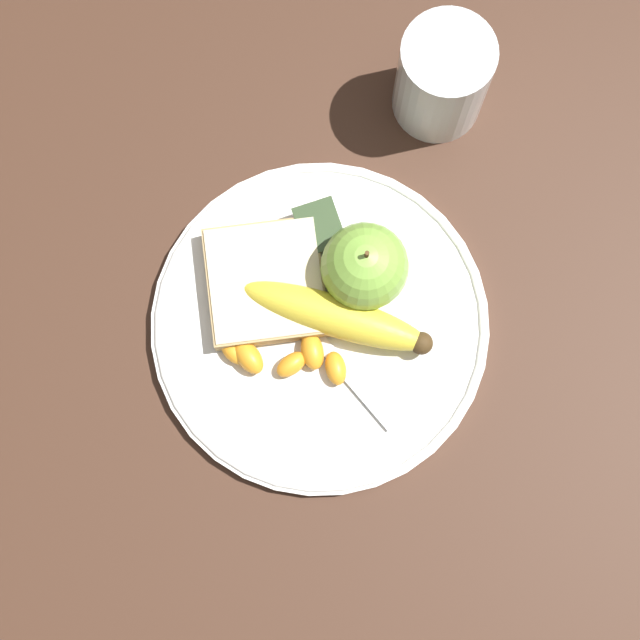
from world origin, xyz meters
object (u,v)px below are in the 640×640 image
apple (365,267)px  banana (338,318)px  fork (312,332)px  bread_slice (266,283)px  jam_packet (319,229)px  plate (320,325)px  juice_glass (442,79)px

apple → banana: (0.03, -0.03, -0.02)m
apple → fork: apple is taller
bread_slice → jam_packet: bearing=117.3°
apple → bread_slice: 0.09m
apple → bread_slice: (-0.02, -0.08, -0.03)m
banana → apple: bearing=131.9°
plate → jam_packet: size_ratio=6.55×
bread_slice → fork: 0.06m
banana → jam_packet: bearing=172.3°
juice_glass → apple: bearing=-41.1°
jam_packet → apple: bearing=24.9°
plate → banana: (0.00, 0.01, 0.02)m
fork → banana: bearing=-107.4°
plate → banana: 0.03m
bread_slice → jam_packet: 0.07m
fork → juice_glass: bearing=-67.8°
banana → fork: banana is taller
plate → bread_slice: 0.06m
bread_slice → jam_packet: (-0.03, 0.06, -0.00)m
jam_packet → banana: bearing=-7.7°
plate → jam_packet: 0.08m
banana → plate: bearing=-99.0°
banana → fork: 0.03m
fork → jam_packet: jam_packet is taller
juice_glass → bread_slice: (0.11, -0.20, -0.03)m
plate → juice_glass: bearing=134.4°
plate → fork: 0.01m
plate → juice_glass: size_ratio=2.77×
juice_glass → fork: size_ratio=0.60×
juice_glass → fork: 0.24m
banana → juice_glass: bearing=137.5°
jam_packet → plate: bearing=-18.4°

